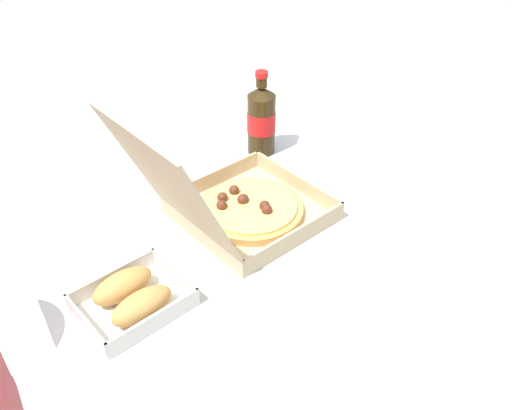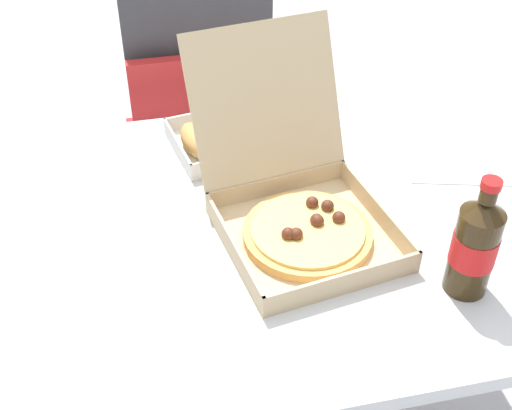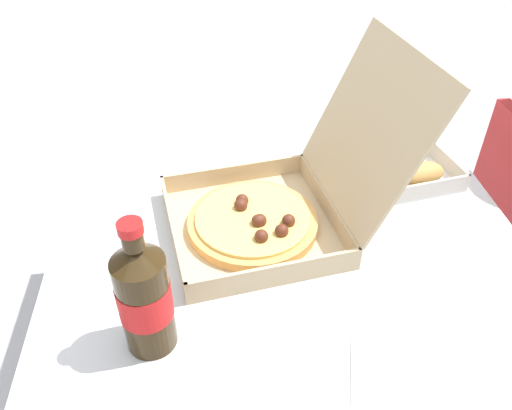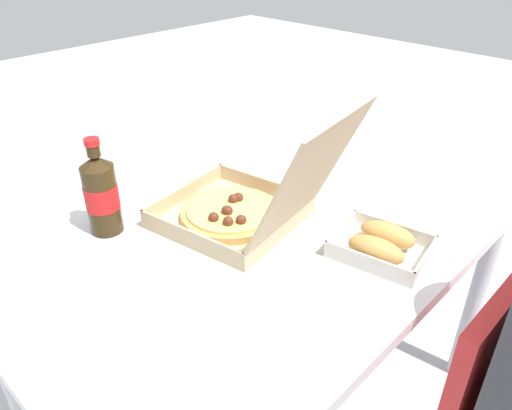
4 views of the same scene
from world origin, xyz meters
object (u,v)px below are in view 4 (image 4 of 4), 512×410
at_px(bread_side_box, 381,244).
at_px(paper_menu, 139,340).
at_px(cola_bottle, 101,194).
at_px(pizza_box_open, 244,207).

height_order(bread_side_box, paper_menu, bread_side_box).
bearing_deg(cola_bottle, paper_menu, 66.64).
relative_size(pizza_box_open, cola_bottle, 2.02).
xyz_separation_m(bread_side_box, paper_menu, (0.49, -0.16, -0.02)).
bearing_deg(bread_side_box, paper_menu, -18.09).
height_order(pizza_box_open, cola_bottle, pizza_box_open).
xyz_separation_m(pizza_box_open, bread_side_box, (-0.12, 0.29, -0.02)).
distance_m(cola_bottle, paper_menu, 0.38).
bearing_deg(pizza_box_open, paper_menu, 18.56).
relative_size(cola_bottle, paper_menu, 1.07).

